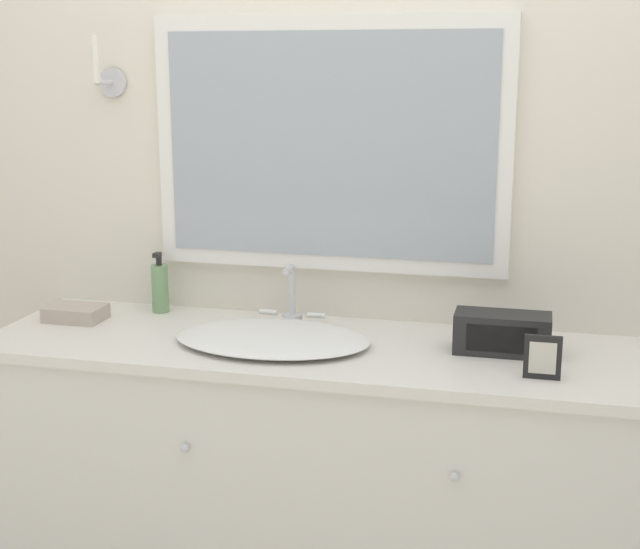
{
  "coord_description": "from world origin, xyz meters",
  "views": [
    {
      "loc": [
        0.52,
        -1.99,
        1.67
      ],
      "look_at": [
        -0.06,
        0.32,
        1.11
      ],
      "focal_mm": 50.0,
      "sensor_mm": 36.0,
      "label": 1
    }
  ],
  "objects_px": {
    "sink_basin": "(273,337)",
    "appliance_box": "(502,333)",
    "soap_bottle": "(160,287)",
    "picture_frame": "(543,357)"
  },
  "relations": [
    {
      "from": "soap_bottle",
      "to": "sink_basin",
      "type": "bearing_deg",
      "value": -27.43
    },
    {
      "from": "soap_bottle",
      "to": "picture_frame",
      "type": "height_order",
      "value": "soap_bottle"
    },
    {
      "from": "sink_basin",
      "to": "picture_frame",
      "type": "distance_m",
      "value": 0.74
    },
    {
      "from": "sink_basin",
      "to": "appliance_box",
      "type": "distance_m",
      "value": 0.63
    },
    {
      "from": "soap_bottle",
      "to": "appliance_box",
      "type": "distance_m",
      "value": 1.08
    },
    {
      "from": "sink_basin",
      "to": "appliance_box",
      "type": "xyz_separation_m",
      "value": [
        0.63,
        0.07,
        0.04
      ]
    },
    {
      "from": "sink_basin",
      "to": "soap_bottle",
      "type": "height_order",
      "value": "soap_bottle"
    },
    {
      "from": "appliance_box",
      "to": "picture_frame",
      "type": "bearing_deg",
      "value": -60.34
    },
    {
      "from": "sink_basin",
      "to": "appliance_box",
      "type": "relative_size",
      "value": 2.17
    },
    {
      "from": "appliance_box",
      "to": "picture_frame",
      "type": "distance_m",
      "value": 0.22
    }
  ]
}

